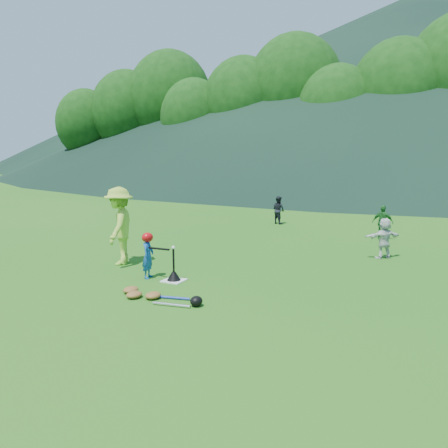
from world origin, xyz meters
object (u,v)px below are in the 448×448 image
Objects in this scene: fielder_b at (278,210)px; fielder_d at (384,238)px; adult_coach at (119,226)px; equipment_pile at (153,295)px; fielder_c at (383,222)px; batter_child at (148,256)px; batting_tee at (174,275)px; home_plate at (174,280)px.

fielder_d is at bearing 161.41° from fielder_b.
adult_coach is 1.79× the size of fielder_d.
fielder_c is at bearing 68.54° from equipment_pile.
fielder_b reaches higher than batter_child.
fielder_c is (4.12, -1.71, 0.00)m from fielder_b.
batter_child is 0.74m from batting_tee.
fielder_b is at bearing 95.08° from equipment_pile.
batter_child is 8.21m from fielder_c.
adult_coach reaches higher than home_plate.
batter_child is 8.79m from fielder_b.
batter_child is 1.54m from equipment_pile.
batting_tee is at bearing 67.47° from fielder_c.
home_plate is 2.35m from adult_coach.
batting_tee is at bearing 120.80° from fielder_b.
batter_child is 1.64m from adult_coach.
batter_child is at bearing -176.72° from batting_tee.
batting_tee is (0.00, 0.00, 0.12)m from home_plate.
batter_child is 0.92× the size of fielder_d.
fielder_b is 1.00× the size of fielder_c.
fielder_d reaches higher than equipment_pile.
equipment_pile is at bearing -76.66° from batting_tee.
home_plate is 7.89m from fielder_c.
fielder_d reaches higher than batter_child.
home_plate is 0.66× the size of batting_tee.
batting_tee is at bearing 0.00° from home_plate.
batting_tee is (2.02, -0.72, -0.84)m from adult_coach.
batter_child reaches higher than batting_tee.
adult_coach reaches higher than fielder_d.
batting_tee is 1.23m from equipment_pile.
home_plate is 1.23m from equipment_pile.
fielder_d is (0.33, -2.81, -0.02)m from fielder_c.
adult_coach is at bearing 140.27° from equipment_pile.
batter_child reaches higher than home_plate.
home_plate is at bearing 67.47° from fielder_c.
fielder_d is at bearing 47.67° from batting_tee.
batter_child is at bearing 116.61° from fielder_b.
fielder_c reaches higher than equipment_pile.
fielder_c reaches higher than home_plate.
equipment_pile is (2.30, -1.91, -0.90)m from adult_coach.
equipment_pile is at bearing -155.30° from batter_child.
batting_tee is (0.64, 0.04, -0.37)m from batter_child.
home_plate is at bearing 0.00° from batting_tee.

